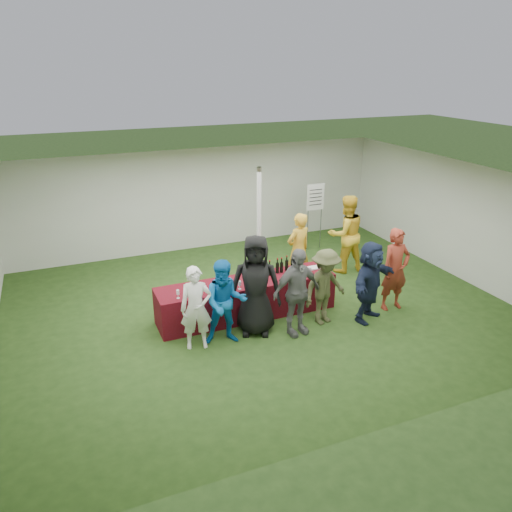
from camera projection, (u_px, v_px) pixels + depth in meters
name	position (u px, v px, depth m)	size (l,w,h in m)	color
ground	(259.00, 309.00, 10.35)	(60.00, 60.00, 0.00)	#284719
tent	(259.00, 227.00, 11.07)	(10.00, 10.00, 10.00)	white
serving_table	(247.00, 298.00, 9.98)	(3.60, 0.80, 0.75)	#5C0F20
wine_bottles	(275.00, 268.00, 10.16)	(0.91, 0.17, 0.32)	black
wine_glasses	(233.00, 284.00, 9.43)	(2.80, 0.15, 0.16)	silver
water_bottle	(250.00, 274.00, 9.91)	(0.07, 0.07, 0.23)	silver
bar_towel	(314.00, 268.00, 10.43)	(0.25, 0.18, 0.03)	white
dump_bucket	(325.00, 268.00, 10.20)	(0.22, 0.22, 0.18)	slate
wine_list_sign	(315.00, 202.00, 13.16)	(0.50, 0.03, 1.80)	slate
staff_pourer	(298.00, 250.00, 11.14)	(0.62, 0.41, 1.71)	gold
staff_back	(346.00, 234.00, 11.88)	(0.92, 0.72, 1.89)	yellow
customer_0	(196.00, 308.00, 8.72)	(0.56, 0.37, 1.54)	white
customer_1	(225.00, 303.00, 8.86)	(0.78, 0.60, 1.60)	#0F65B3
customer_2	(256.00, 285.00, 9.14)	(0.94, 0.61, 1.93)	black
customer_3	(296.00, 292.00, 9.14)	(0.99, 0.41, 1.70)	slate
customer_4	(325.00, 287.00, 9.55)	(0.99, 0.57, 1.53)	#4A4E2B
customer_5	(370.00, 281.00, 9.66)	(1.51, 0.48, 1.63)	#19233D
customer_6	(395.00, 269.00, 10.09)	(0.63, 0.41, 1.72)	maroon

